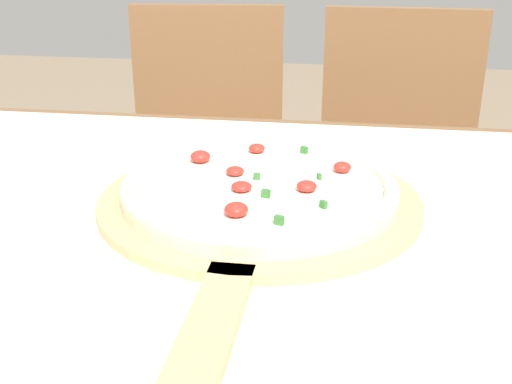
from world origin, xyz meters
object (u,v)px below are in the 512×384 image
object	(u,v)px
pizza	(260,187)
chair_left	(207,163)
chair_right	(394,173)
pizza_peel	(257,208)

from	to	relation	value
pizza	chair_left	world-z (taller)	chair_left
chair_left	pizza	bearing A→B (deg)	-78.25
chair_left	chair_right	size ratio (longest dim) A/B	1.00
pizza_peel	chair_left	distance (m)	0.87
pizza_peel	chair_right	world-z (taller)	chair_right
pizza_peel	chair_right	distance (m)	0.86
pizza_peel	pizza	xyz separation A→B (m)	(-0.00, 0.02, 0.02)
pizza_peel	pizza	world-z (taller)	pizza
pizza_peel	chair_right	bearing A→B (deg)	74.86
pizza_peel	chair_left	bearing A→B (deg)	107.61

